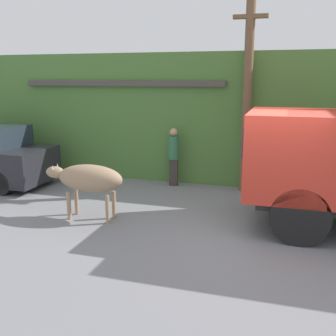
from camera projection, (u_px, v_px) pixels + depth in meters
The scene contains 6 objects.
ground_plane at pixel (256, 234), 8.03m from camera, with size 60.00×60.00×0.00m, color gray.
hillside_embankment at pixel (273, 112), 13.94m from camera, with size 32.00×6.69×3.83m.
building_backdrop at pixel (136, 126), 13.27m from camera, with size 6.34×2.70×3.03m.
brown_cow at pixel (88, 179), 8.71m from camera, with size 1.87×0.61×1.25m.
pedestrian_on_hill at pixel (174, 154), 11.44m from camera, with size 0.31×0.31×1.70m.
utility_pole at pixel (247, 92), 10.55m from camera, with size 0.90×0.25×5.29m.
Camera 1 is at (0.41, -7.72, 3.13)m, focal length 42.00 mm.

